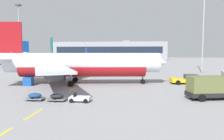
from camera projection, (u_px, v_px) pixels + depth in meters
ground at (174, 75)px, 57.85m from camera, size 400.00×400.00×0.00m
apron_paint_markings at (94, 76)px, 55.71m from camera, size 8.00×92.32×0.01m
airliner_foreground at (80, 64)px, 40.42m from camera, size 34.82×34.39×12.20m
pushback_tug at (187, 79)px, 41.24m from camera, size 6.17×3.50×2.08m
airliner_far_center at (91, 58)px, 117.31m from camera, size 23.56×24.99×9.27m
airliner_far_right at (48, 60)px, 77.66m from camera, size 28.50×30.17×11.15m
fuel_service_truck at (212, 87)px, 27.53m from camera, size 7.32×3.66×3.14m
baggage_train at (57, 97)px, 26.59m from camera, size 8.64×1.77×1.14m
ground_crew_worker at (187, 81)px, 37.70m from camera, size 0.47×0.65×1.77m
uld_cargo_container at (28, 81)px, 39.04m from camera, size 1.76×1.73×1.60m
apron_light_mast_near at (19, 29)px, 78.48m from camera, size 1.80×1.80×24.50m
apron_light_mast_far at (204, 15)px, 61.60m from camera, size 1.80×1.80×28.53m
terminal_satellite at (110, 51)px, 186.75m from camera, size 98.24×27.73×16.97m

